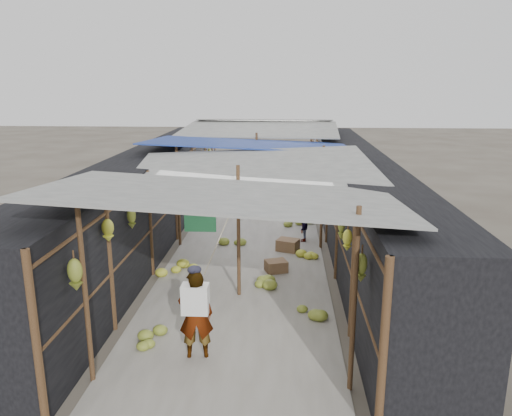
% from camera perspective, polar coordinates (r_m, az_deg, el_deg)
% --- Properties ---
extents(ground, '(80.00, 80.00, 0.00)m').
position_cam_1_polar(ground, '(7.39, -4.20, -19.50)').
color(ground, '#6B6356').
rests_on(ground, ground).
extents(aisle_slab, '(3.60, 16.00, 0.02)m').
position_cam_1_polar(aisle_slab, '(13.26, -0.56, -3.69)').
color(aisle_slab, '#9E998E').
rests_on(aisle_slab, ground).
extents(stall_left, '(1.40, 15.00, 2.30)m').
position_cam_1_polar(stall_left, '(13.41, -12.16, 1.24)').
color(stall_left, black).
rests_on(stall_left, ground).
extents(stall_right, '(1.40, 15.00, 2.30)m').
position_cam_1_polar(stall_right, '(13.06, 11.34, 0.93)').
color(stall_right, black).
rests_on(stall_right, ground).
extents(crate_near, '(0.55, 0.49, 0.27)m').
position_cam_1_polar(crate_near, '(11.09, 2.31, -6.69)').
color(crate_near, '#8C6747').
rests_on(crate_near, ground).
extents(crate_mid, '(0.62, 0.56, 0.30)m').
position_cam_1_polar(crate_mid, '(12.44, 3.66, -4.27)').
color(crate_mid, '#8C6747').
rests_on(crate_mid, ground).
extents(crate_back, '(0.45, 0.39, 0.25)m').
position_cam_1_polar(crate_back, '(18.17, -1.77, 1.65)').
color(crate_back, '#8C6747').
rests_on(crate_back, ground).
extents(black_basin, '(0.53, 0.53, 0.16)m').
position_cam_1_polar(black_basin, '(17.79, 5.95, 1.14)').
color(black_basin, black).
rests_on(black_basin, ground).
extents(vendor_elderly, '(0.56, 0.41, 1.42)m').
position_cam_1_polar(vendor_elderly, '(7.70, -6.89, -12.00)').
color(vendor_elderly, white).
rests_on(vendor_elderly, ground).
extents(shopper_blue, '(0.81, 0.70, 1.44)m').
position_cam_1_polar(shopper_blue, '(16.46, -0.21, 2.43)').
color(shopper_blue, navy).
rests_on(shopper_blue, ground).
extents(vendor_seated, '(0.42, 0.69, 1.03)m').
position_cam_1_polar(vendor_seated, '(13.09, 5.42, -1.69)').
color(vendor_seated, '#45423C').
rests_on(vendor_seated, ground).
extents(market_canopy, '(5.62, 15.20, 2.77)m').
position_cam_1_polar(market_canopy, '(13.04, -0.36, 6.82)').
color(market_canopy, brown).
rests_on(market_canopy, ground).
extents(hanging_bananas, '(3.96, 13.90, 0.85)m').
position_cam_1_polar(hanging_bananas, '(12.95, -0.78, 3.44)').
color(hanging_bananas, olive).
rests_on(hanging_bananas, ground).
extents(floor_bananas, '(4.07, 10.32, 0.36)m').
position_cam_1_polar(floor_bananas, '(12.71, -0.99, -3.76)').
color(floor_bananas, olive).
rests_on(floor_bananas, ground).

